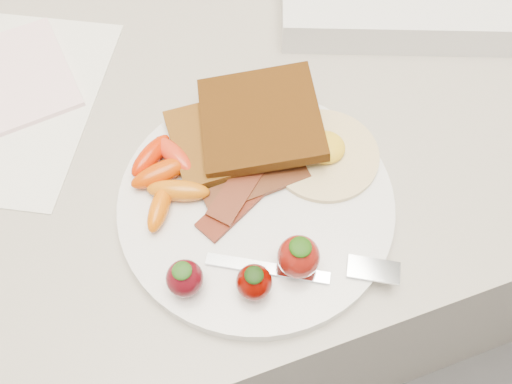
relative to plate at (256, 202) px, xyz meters
name	(u,v)px	position (x,y,z in m)	size (l,w,h in m)	color
counter	(240,250)	(0.02, 0.15, -0.46)	(2.00, 0.60, 0.90)	gray
plate	(256,202)	(0.00, 0.00, 0.00)	(0.27, 0.27, 0.02)	white
toast_lower	(221,140)	(-0.01, 0.07, 0.02)	(0.10, 0.10, 0.01)	#4B2704
toast_upper	(260,119)	(0.03, 0.07, 0.03)	(0.12, 0.12, 0.01)	black
fried_egg	(324,152)	(0.08, 0.02, 0.01)	(0.13, 0.13, 0.02)	white
bacon_strips	(248,187)	(0.00, 0.01, 0.01)	(0.12, 0.10, 0.01)	#450708
baby_carrots	(165,175)	(-0.08, 0.05, 0.02)	(0.08, 0.11, 0.02)	#B93700
strawberries	(254,269)	(-0.03, -0.08, 0.03)	(0.13, 0.05, 0.05)	#4B070F
fork	(316,269)	(0.03, -0.09, 0.01)	(0.17, 0.09, 0.00)	silver
paper_sheet	(6,100)	(-0.22, 0.22, -0.01)	(0.20, 0.27, 0.00)	white
notepad	(21,74)	(-0.20, 0.25, 0.00)	(0.11, 0.15, 0.01)	#FFD1DC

